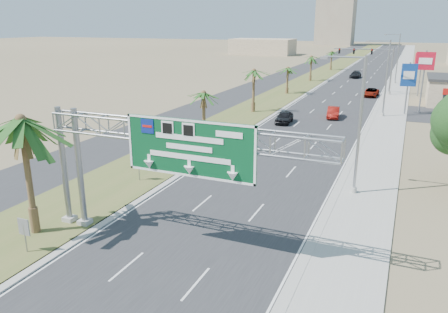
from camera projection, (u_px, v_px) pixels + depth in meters
road at (368, 72)px, 112.44m from camera, size 12.00×300.00×0.02m
sidewalk_right at (403, 73)px, 109.25m from camera, size 4.00×300.00×0.10m
median_grass at (329, 70)px, 116.17m from camera, size 7.00×300.00×0.12m
opposing_road at (303, 69)px, 118.80m from camera, size 8.00×300.00×0.02m
sign_gantry at (167, 142)px, 23.04m from camera, size 16.75×1.24×7.50m
palm_near at (21, 120)px, 24.13m from camera, size 5.70×5.70×8.35m
palm_row_b at (204, 94)px, 45.95m from camera, size 3.99×3.99×5.95m
palm_row_c at (254, 72)px, 59.80m from camera, size 3.99×3.99×6.75m
palm_row_d at (288, 69)px, 76.00m from camera, size 3.99×3.99×5.45m
palm_row_e at (311, 57)px, 92.51m from camera, size 3.99×3.99×6.15m
palm_row_f at (332, 52)px, 114.62m from camera, size 3.99×3.99×5.75m
streetlight_near at (356, 132)px, 30.93m from camera, size 3.27×0.44×10.00m
streetlight_mid at (385, 81)px, 57.32m from camera, size 3.27×0.44×10.00m
streetlight_far at (396, 61)px, 88.99m from camera, size 3.27×0.44×10.00m
signal_mast at (379, 66)px, 75.64m from camera, size 10.28×0.71×8.00m
median_signback_a at (24, 229)px, 23.45m from camera, size 0.75×0.08×2.08m
median_signback_b at (139, 164)px, 34.27m from camera, size 0.75×0.08×2.08m
tower_distant at (336, 12)px, 242.43m from camera, size 20.00×16.00×35.00m
building_distant_left at (263, 47)px, 172.38m from camera, size 24.00×14.00×6.00m
car_left_lane at (284, 117)px, 54.66m from camera, size 1.98×4.42×1.48m
car_mid_lane at (333, 113)px, 57.70m from camera, size 2.03×4.50×1.43m
car_right_lane at (371, 93)px, 74.39m from camera, size 2.44×4.98×1.36m
car_far at (355, 75)px, 99.50m from camera, size 2.33×5.15×1.46m
pole_sign_red_near at (425, 64)px, 59.50m from camera, size 2.40×0.35×8.50m
pole_sign_blue at (409, 77)px, 58.44m from camera, size 2.02×0.72×7.08m
pole_sign_red_far at (422, 62)px, 73.08m from camera, size 2.19×0.96×7.46m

